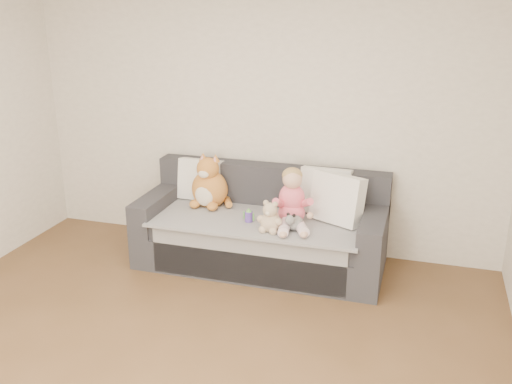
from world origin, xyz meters
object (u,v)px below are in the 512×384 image
at_px(toddler, 292,201).
at_px(teddy_bear, 270,219).
at_px(plush_cat, 209,186).
at_px(sippy_cup, 249,215).
at_px(sofa, 262,231).

xyz_separation_m(toddler, teddy_bear, (-0.13, -0.22, -0.10)).
relative_size(plush_cat, teddy_bear, 1.89).
xyz_separation_m(plush_cat, sippy_cup, (0.48, -0.29, -0.13)).
height_order(sofa, plush_cat, plush_cat).
bearing_deg(toddler, sippy_cup, 173.95).
bearing_deg(plush_cat, sippy_cup, -26.50).
relative_size(sofa, toddler, 4.31).
bearing_deg(sofa, toddler, -24.00).
xyz_separation_m(plush_cat, teddy_bear, (0.71, -0.45, -0.08)).
xyz_separation_m(toddler, plush_cat, (-0.85, 0.22, -0.02)).
bearing_deg(teddy_bear, sofa, 123.41).
bearing_deg(sofa, sippy_cup, -106.98).
bearing_deg(toddler, sofa, 139.65).
relative_size(teddy_bear, sippy_cup, 2.24).
height_order(plush_cat, sippy_cup, plush_cat).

